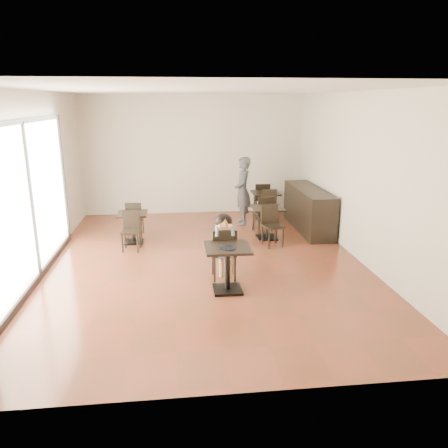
{
  "coord_description": "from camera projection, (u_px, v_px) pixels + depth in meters",
  "views": [
    {
      "loc": [
        -0.55,
        -7.95,
        3.0
      ],
      "look_at": [
        0.27,
        -0.87,
        1.0
      ],
      "focal_mm": 35.0,
      "sensor_mm": 36.0,
      "label": 1
    }
  ],
  "objects": [
    {
      "name": "floor",
      "position": [
        205.0,
        262.0,
        8.47
      ],
      "size": [
        6.0,
        8.0,
        0.01
      ],
      "primitive_type": "cube",
      "color": "brown",
      "rests_on": "ground"
    },
    {
      "name": "ceiling",
      "position": [
        203.0,
        90.0,
        7.61
      ],
      "size": [
        6.0,
        8.0,
        0.01
      ],
      "primitive_type": "cube",
      "color": "silver",
      "rests_on": "floor"
    },
    {
      "name": "wall_back",
      "position": [
        194.0,
        155.0,
        11.86
      ],
      "size": [
        6.0,
        0.01,
        3.2
      ],
      "primitive_type": "cube",
      "color": "beige",
      "rests_on": "floor"
    },
    {
      "name": "wall_front",
      "position": [
        234.0,
        252.0,
        4.21
      ],
      "size": [
        6.0,
        0.01,
        3.2
      ],
      "primitive_type": "cube",
      "color": "beige",
      "rests_on": "floor"
    },
    {
      "name": "wall_left",
      "position": [
        35.0,
        184.0,
        7.71
      ],
      "size": [
        0.01,
        8.0,
        3.2
      ],
      "primitive_type": "cube",
      "color": "beige",
      "rests_on": "floor"
    },
    {
      "name": "wall_right",
      "position": [
        360.0,
        177.0,
        8.37
      ],
      "size": [
        0.01,
        8.0,
        3.2
      ],
      "primitive_type": "cube",
      "color": "beige",
      "rests_on": "floor"
    },
    {
      "name": "storefront_window",
      "position": [
        29.0,
        201.0,
        7.29
      ],
      "size": [
        0.04,
        4.5,
        2.6
      ],
      "primitive_type": "cube",
      "color": "white",
      "rests_on": "floor"
    },
    {
      "name": "child_table",
      "position": [
        228.0,
        269.0,
        7.09
      ],
      "size": [
        0.73,
        0.73,
        0.77
      ],
      "primitive_type": null,
      "color": "black",
      "rests_on": "floor"
    },
    {
      "name": "child_chair",
      "position": [
        224.0,
        253.0,
        7.59
      ],
      "size": [
        0.41,
        0.41,
        0.92
      ],
      "primitive_type": null,
      "rotation": [
        0.0,
        0.0,
        3.14
      ],
      "color": "black",
      "rests_on": "floor"
    },
    {
      "name": "child",
      "position": [
        224.0,
        247.0,
        7.56
      ],
      "size": [
        0.41,
        0.58,
        1.16
      ],
      "primitive_type": null,
      "color": "slate",
      "rests_on": "child_chair"
    },
    {
      "name": "plate",
      "position": [
        228.0,
        248.0,
        6.88
      ],
      "size": [
        0.26,
        0.26,
        0.02
      ],
      "primitive_type": "cylinder",
      "color": "black",
      "rests_on": "child_table"
    },
    {
      "name": "pizza_slice",
      "position": [
        225.0,
        226.0,
        7.26
      ],
      "size": [
        0.27,
        0.21,
        0.06
      ],
      "primitive_type": null,
      "color": "tan",
      "rests_on": "child"
    },
    {
      "name": "adult_patron",
      "position": [
        243.0,
        191.0,
        10.93
      ],
      "size": [
        0.43,
        0.63,
        1.69
      ],
      "primitive_type": "imported",
      "rotation": [
        0.0,
        0.0,
        -1.61
      ],
      "color": "#3C3C42",
      "rests_on": "floor"
    },
    {
      "name": "cafe_table_mid",
      "position": [
        267.0,
        223.0,
        9.84
      ],
      "size": [
        0.84,
        0.84,
        0.73
      ],
      "primitive_type": null,
      "rotation": [
        0.0,
        0.0,
        0.25
      ],
      "color": "black",
      "rests_on": "floor"
    },
    {
      "name": "cafe_table_left",
      "position": [
        133.0,
        228.0,
        9.57
      ],
      "size": [
        0.68,
        0.68,
        0.67
      ],
      "primitive_type": null,
      "rotation": [
        0.0,
        0.0,
        -0.08
      ],
      "color": "black",
      "rests_on": "floor"
    },
    {
      "name": "cafe_table_back",
      "position": [
        265.0,
        206.0,
        11.42
      ],
      "size": [
        0.73,
        0.73,
        0.74
      ],
      "primitive_type": null,
      "rotation": [
        0.0,
        0.0,
        -0.04
      ],
      "color": "black",
      "rests_on": "floor"
    },
    {
      "name": "chair_mid_a",
      "position": [
        262.0,
        214.0,
        10.35
      ],
      "size": [
        0.48,
        0.48,
        0.88
      ],
      "primitive_type": null,
      "rotation": [
        0.0,
        0.0,
        3.39
      ],
      "color": "black",
      "rests_on": "floor"
    },
    {
      "name": "chair_mid_b",
      "position": [
        273.0,
        226.0,
        9.3
      ],
      "size": [
        0.48,
        0.48,
        0.88
      ],
      "primitive_type": null,
      "rotation": [
        0.0,
        0.0,
        0.25
      ],
      "color": "black",
      "rests_on": "floor"
    },
    {
      "name": "chair_left_a",
      "position": [
        135.0,
        218.0,
        10.08
      ],
      "size": [
        0.39,
        0.39,
        0.81
      ],
      "primitive_type": null,
      "rotation": [
        0.0,
        0.0,
        3.06
      ],
      "color": "black",
      "rests_on": "floor"
    },
    {
      "name": "chair_left_b",
      "position": [
        131.0,
        232.0,
        9.02
      ],
      "size": [
        0.39,
        0.39,
        0.81
      ],
      "primitive_type": null,
      "rotation": [
        0.0,
        0.0,
        -0.08
      ],
      "color": "black",
      "rests_on": "floor"
    },
    {
      "name": "chair_back_a",
      "position": [
        261.0,
        199.0,
        11.9
      ],
      "size": [
        0.42,
        0.42,
        0.89
      ],
      "primitive_type": null,
      "rotation": [
        0.0,
        0.0,
        3.1
      ],
      "color": "black",
      "rests_on": "floor"
    },
    {
      "name": "chair_back_b",
      "position": [
        270.0,
        208.0,
        10.87
      ],
      "size": [
        0.42,
        0.42,
        0.89
      ],
      "primitive_type": null,
      "rotation": [
        0.0,
        0.0,
        -0.04
      ],
      "color": "black",
      "rests_on": "floor"
    },
    {
      "name": "service_counter",
      "position": [
        308.0,
        209.0,
        10.54
      ],
      "size": [
        0.6,
        2.4,
        1.0
      ],
      "primitive_type": "cube",
      "color": "black",
      "rests_on": "floor"
    }
  ]
}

